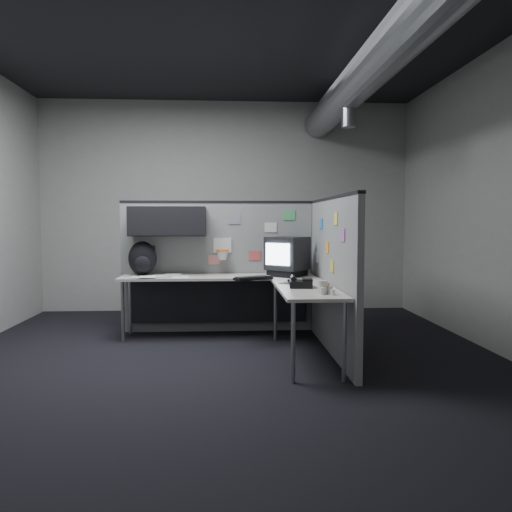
{
  "coord_description": "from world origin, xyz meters",
  "views": [
    {
      "loc": [
        -0.0,
        -4.92,
        1.38
      ],
      "look_at": [
        0.31,
        0.35,
        1.01
      ],
      "focal_mm": 35.0,
      "sensor_mm": 36.0,
      "label": 1
    }
  ],
  "objects": [
    {
      "name": "keyboard",
      "position": [
        0.29,
        0.56,
        0.75
      ],
      "size": [
        0.45,
        0.33,
        0.04
      ],
      "rotation": [
        0.0,
        0.0,
        -0.31
      ],
      "color": "black",
      "rests_on": "desk"
    },
    {
      "name": "desk",
      "position": [
        0.15,
        0.7,
        0.61
      ],
      "size": [
        2.31,
        2.11,
        0.73
      ],
      "color": "#BEB5AB",
      "rests_on": "ground"
    },
    {
      "name": "room",
      "position": [
        0.56,
        0.0,
        2.1
      ],
      "size": [
        5.62,
        5.62,
        3.22
      ],
      "color": "black",
      "rests_on": "ground"
    },
    {
      "name": "bottles",
      "position": [
        0.9,
        -0.56,
        0.77
      ],
      "size": [
        0.14,
        0.19,
        0.09
      ],
      "rotation": [
        0.0,
        0.0,
        -0.32
      ],
      "color": "silver",
      "rests_on": "desk"
    },
    {
      "name": "partition_back",
      "position": [
        -0.25,
        1.23,
        1.0
      ],
      "size": [
        2.44,
        0.42,
        1.63
      ],
      "color": "gray",
      "rests_on": "ground"
    },
    {
      "name": "monitor",
      "position": [
        0.72,
        0.91,
        0.97
      ],
      "size": [
        0.57,
        0.57,
        0.46
      ],
      "rotation": [
        0.0,
        0.0,
        0.11
      ],
      "color": "black",
      "rests_on": "desk"
    },
    {
      "name": "papers",
      "position": [
        -0.77,
        0.94,
        0.74
      ],
      "size": [
        0.67,
        0.51,
        0.01
      ],
      "rotation": [
        0.0,
        0.0,
        0.06
      ],
      "color": "white",
      "rests_on": "desk"
    },
    {
      "name": "backpack",
      "position": [
        -1.0,
        1.05,
        0.93
      ],
      "size": [
        0.38,
        0.36,
        0.41
      ],
      "rotation": [
        0.0,
        0.0,
        -0.2
      ],
      "color": "black",
      "rests_on": "desk"
    },
    {
      "name": "partition_right",
      "position": [
        1.1,
        0.22,
        0.82
      ],
      "size": [
        0.07,
        2.23,
        1.63
      ],
      "color": "gray",
      "rests_on": "ground"
    },
    {
      "name": "mouse",
      "position": [
        0.69,
        0.24,
        0.75
      ],
      "size": [
        0.3,
        0.32,
        0.05
      ],
      "rotation": [
        0.0,
        0.0,
        0.18
      ],
      "color": "black",
      "rests_on": "desk"
    },
    {
      "name": "phone",
      "position": [
        0.72,
        -0.1,
        0.77
      ],
      "size": [
        0.24,
        0.26,
        0.11
      ],
      "rotation": [
        0.0,
        0.0,
        -0.27
      ],
      "color": "black",
      "rests_on": "desk"
    },
    {
      "name": "cup",
      "position": [
        0.86,
        -0.54,
        0.79
      ],
      "size": [
        0.1,
        0.1,
        0.12
      ],
      "primitive_type": "cylinder",
      "rotation": [
        0.0,
        0.0,
        0.12
      ],
      "color": "beige",
      "rests_on": "desk"
    }
  ]
}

